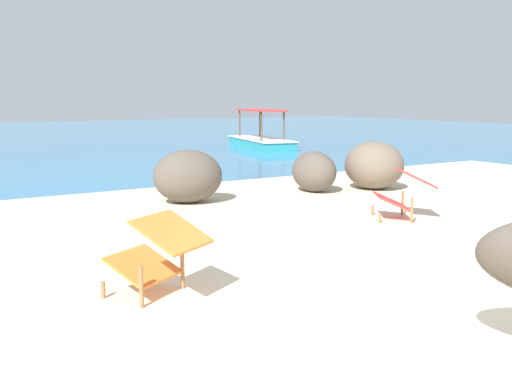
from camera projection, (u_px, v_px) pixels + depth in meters
The scene contains 8 objects.
sand_beach at pixel (460, 317), 4.20m from camera, with size 18.00×14.00×0.04m, color beige.
water_surface at pixel (21, 139), 22.85m from camera, with size 60.00×36.00×0.03m, color teal.
deck_chair_near at pixel (404, 191), 7.48m from camera, with size 0.93×0.86×0.68m.
deck_chair_far at pixel (157, 251), 4.53m from camera, with size 0.84×0.93×0.68m.
shore_rock_large at pixel (188, 176), 8.67m from camera, with size 1.09×0.85×0.83m, color brown.
shore_rock_medium at pixel (314, 172), 9.71m from camera, with size 0.91×0.68×0.71m, color brown.
shore_rock_small at pixel (374, 165), 10.00m from camera, with size 1.08×1.01×0.86m, color #6B5B4C.
boat_teal at pixel (261, 139), 18.80m from camera, with size 1.80×3.82×1.29m.
Camera 1 is at (-3.37, -2.64, 1.65)m, focal length 39.00 mm.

